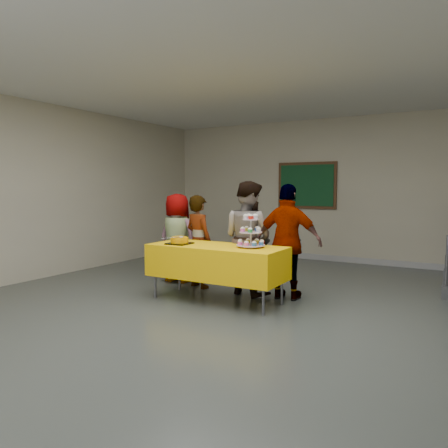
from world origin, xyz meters
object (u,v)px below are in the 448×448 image
at_px(schoolchild_a, 177,238).
at_px(schoolchild_b, 199,241).
at_px(cupcake_stand, 251,234).
at_px(bear_cake, 179,240).
at_px(noticeboard, 307,185).
at_px(schoolchild_c, 248,238).
at_px(schoolchild_d, 288,242).
at_px(bake_table, 217,261).

distance_m(schoolchild_a, schoolchild_b, 0.56).
relative_size(cupcake_stand, schoolchild_a, 0.31).
height_order(cupcake_stand, bear_cake, cupcake_stand).
bearing_deg(bear_cake, noticeboard, 84.79).
xyz_separation_m(bear_cake, schoolchild_c, (0.70, 0.72, -0.00)).
bearing_deg(cupcake_stand, noticeboard, 99.17).
distance_m(cupcake_stand, schoolchild_b, 1.29).
relative_size(schoolchild_c, schoolchild_d, 1.02).
relative_size(bake_table, bear_cake, 5.25).
xyz_separation_m(bake_table, bear_cake, (-0.53, -0.13, 0.27)).
bearing_deg(schoolchild_d, noticeboard, -78.78).
relative_size(bear_cake, schoolchild_d, 0.22).
bearing_deg(cupcake_stand, bake_table, -171.50).
xyz_separation_m(bake_table, schoolchild_d, (0.80, 0.60, 0.25)).
bearing_deg(bake_table, schoolchild_c, 73.57).
xyz_separation_m(cupcake_stand, bear_cake, (-1.01, -0.20, -0.12)).
height_order(schoolchild_a, schoolchild_b, schoolchild_a).
relative_size(schoolchild_c, noticeboard, 1.27).
xyz_separation_m(schoolchild_a, noticeboard, (1.07, 3.25, 0.87)).
bearing_deg(bear_cake, bake_table, 13.67).
relative_size(cupcake_stand, schoolchild_b, 0.31).
bearing_deg(schoolchild_c, schoolchild_a, 10.40).
height_order(cupcake_stand, schoolchild_a, schoolchild_a).
distance_m(cupcake_stand, schoolchild_a, 1.85).
xyz_separation_m(bear_cake, schoolchild_b, (-0.15, 0.71, -0.11)).
bearing_deg(schoolchild_c, schoolchild_b, 17.68).
distance_m(schoolchild_a, schoolchild_c, 1.40).
bearing_deg(schoolchild_c, bake_table, 90.51).
relative_size(cupcake_stand, bear_cake, 1.24).
bearing_deg(cupcake_stand, schoolchild_a, 158.14).
xyz_separation_m(schoolchild_c, schoolchild_d, (0.62, 0.01, -0.02)).
xyz_separation_m(cupcake_stand, schoolchild_a, (-1.70, 0.68, -0.22)).
bearing_deg(schoolchild_c, noticeboard, -67.59).
height_order(bear_cake, schoolchild_b, schoolchild_b).
relative_size(bear_cake, schoolchild_a, 0.25).
bearing_deg(noticeboard, schoolchild_c, -84.52).
height_order(cupcake_stand, noticeboard, noticeboard).
height_order(bake_table, schoolchild_c, schoolchild_c).
xyz_separation_m(bake_table, schoolchild_c, (0.18, 0.59, 0.27)).
bearing_deg(schoolchild_b, schoolchild_a, 0.12).
height_order(schoolchild_c, noticeboard, noticeboard).
height_order(bake_table, cupcake_stand, cupcake_stand).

